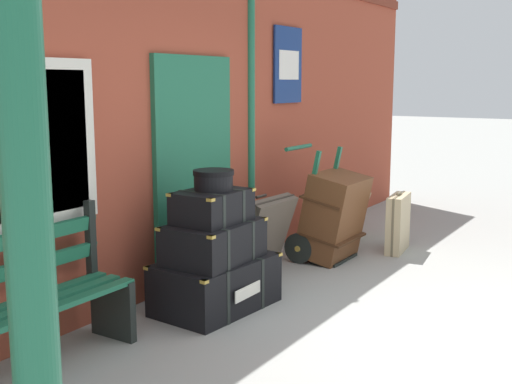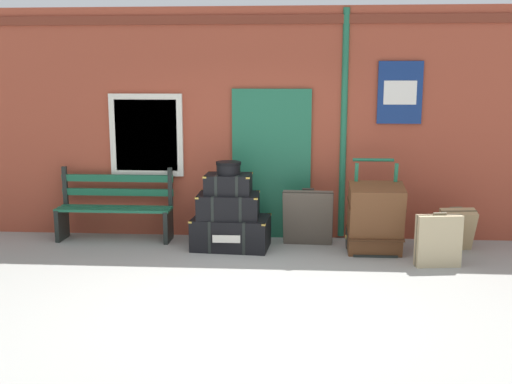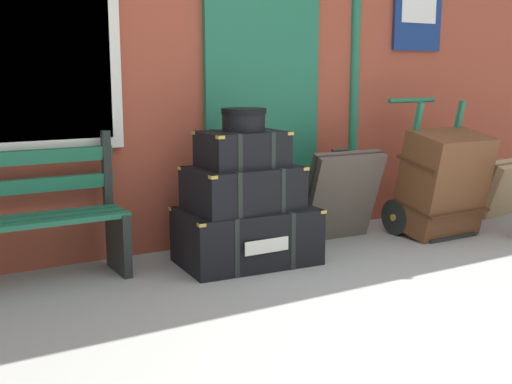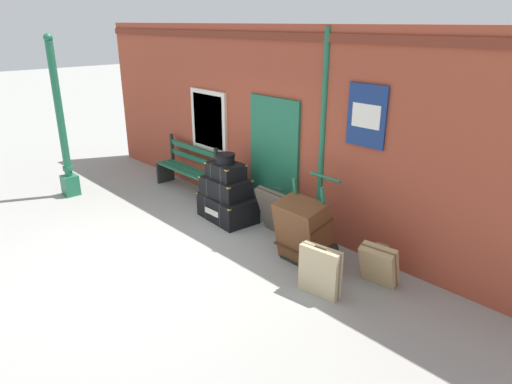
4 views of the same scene
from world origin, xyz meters
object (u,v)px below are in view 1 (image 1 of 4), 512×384
lamp_post (34,328)px  steamer_trunk_base (216,284)px  steamer_trunk_middle (214,241)px  suitcase_olive (264,236)px  round_hatbox (213,179)px  porters_trolley (318,233)px  platform_bench (19,308)px  large_brown_trunk (334,216)px  suitcase_beige (398,223)px  steamer_trunk_top (212,206)px  suitcase_brown (352,213)px

lamp_post → steamer_trunk_base: (3.02, 1.54, -0.95)m
steamer_trunk_middle → suitcase_olive: 1.09m
round_hatbox → porters_trolley: porters_trolley is taller
platform_bench → suitcase_olive: size_ratio=2.02×
steamer_trunk_base → steamer_trunk_middle: steamer_trunk_middle is taller
large_brown_trunk → suitcase_beige: bearing=-33.0°
steamer_trunk_top → suitcase_olive: steamer_trunk_top is taller
large_brown_trunk → suitcase_beige: (0.70, -0.46, -0.16)m
lamp_post → steamer_trunk_middle: 3.40m
steamer_trunk_base → suitcase_beige: (2.58, -0.63, 0.11)m
steamer_trunk_middle → steamer_trunk_top: steamer_trunk_top is taller
suitcase_olive → steamer_trunk_base: bearing=-171.1°
suitcase_olive → suitcase_beige: suitcase_olive is taller
steamer_trunk_base → steamer_trunk_middle: bearing=-167.3°
steamer_trunk_middle → large_brown_trunk: (1.91, -0.17, -0.11)m
lamp_post → platform_bench: bearing=54.2°
round_hatbox → suitcase_beige: (2.61, -0.62, -0.78)m
lamp_post → steamer_trunk_middle: (2.98, 1.53, -0.58)m
suitcase_brown → suitcase_olive: size_ratio=0.73×
platform_bench → suitcase_brown: (4.63, -0.24, -0.16)m
steamer_trunk_middle → steamer_trunk_top: (0.00, 0.01, 0.29)m
steamer_trunk_base → suitcase_beige: suitcase_beige is taller
lamp_post → steamer_trunk_base: bearing=27.0°
steamer_trunk_base → steamer_trunk_middle: size_ratio=1.30×
platform_bench → suitcase_olive: (2.69, -0.17, -0.05)m
round_hatbox → porters_trolley: size_ratio=0.28×
lamp_post → porters_trolley: size_ratio=2.54×
porters_trolley → steamer_trunk_middle: bearing=-179.8°
platform_bench → large_brown_trunk: platform_bench is taller
steamer_trunk_top → large_brown_trunk: size_ratio=0.65×
round_hatbox → suitcase_olive: round_hatbox is taller
steamer_trunk_base → round_hatbox: size_ratio=3.20×
steamer_trunk_middle → steamer_trunk_base: bearing=12.7°
round_hatbox → suitcase_olive: size_ratio=0.42×
porters_trolley → large_brown_trunk: 0.27m
steamer_trunk_top → suitcase_olive: size_ratio=0.78×
large_brown_trunk → round_hatbox: bearing=175.0°
lamp_post → porters_trolley: 5.21m
steamer_trunk_base → steamer_trunk_top: steamer_trunk_top is taller
large_brown_trunk → suitcase_brown: (1.08, 0.27, -0.19)m
platform_bench → porters_trolley: 3.57m
steamer_trunk_middle → suitcase_beige: (2.61, -0.62, -0.26)m
steamer_trunk_middle → suitcase_brown: steamer_trunk_middle is taller
suitcase_beige → round_hatbox: bearing=166.6°
steamer_trunk_middle → round_hatbox: (0.01, -0.00, 0.52)m
steamer_trunk_base → platform_bench: bearing=168.7°
round_hatbox → suitcase_brown: size_ratio=0.57×
porters_trolley → large_brown_trunk: porters_trolley is taller
round_hatbox → large_brown_trunk: 2.01m
platform_bench → suitcase_beige: bearing=-12.8°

